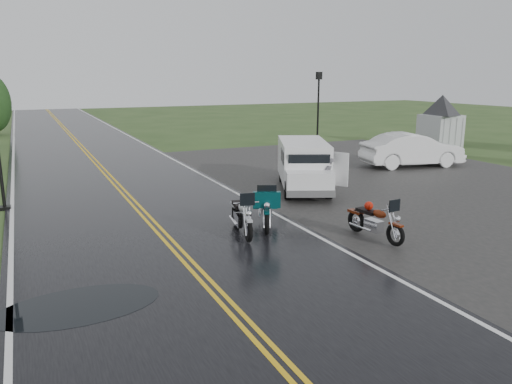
{
  "coord_description": "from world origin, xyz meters",
  "views": [
    {
      "loc": [
        -3.28,
        -10.9,
        4.34
      ],
      "look_at": [
        2.8,
        2.0,
        1.0
      ],
      "focal_mm": 35.0,
      "sensor_mm": 36.0,
      "label": 1
    }
  ],
  "objects_px": {
    "motorcycle_teal": "(267,213)",
    "sedan_white": "(412,150)",
    "van_white": "(288,174)",
    "visitor_center": "(442,108)",
    "lamp_post_far_right": "(318,111)",
    "motorcycle_silver": "(248,221)",
    "person_at_van": "(329,179)",
    "motorcycle_red": "(396,226)"
  },
  "relations": [
    {
      "from": "person_at_van",
      "to": "lamp_post_far_right",
      "type": "relative_size",
      "value": 0.32
    },
    {
      "from": "van_white",
      "to": "person_at_van",
      "type": "distance_m",
      "value": 1.49
    },
    {
      "from": "van_white",
      "to": "sedan_white",
      "type": "distance_m",
      "value": 9.22
    },
    {
      "from": "visitor_center",
      "to": "person_at_van",
      "type": "xyz_separation_m",
      "value": [
        -13.48,
        -8.22,
        -1.65
      ]
    },
    {
      "from": "visitor_center",
      "to": "person_at_van",
      "type": "bearing_deg",
      "value": -148.63
    },
    {
      "from": "motorcycle_teal",
      "to": "sedan_white",
      "type": "height_order",
      "value": "sedan_white"
    },
    {
      "from": "van_white",
      "to": "motorcycle_red",
      "type": "bearing_deg",
      "value": -65.61
    },
    {
      "from": "visitor_center",
      "to": "sedan_white",
      "type": "distance_m",
      "value": 7.83
    },
    {
      "from": "person_at_van",
      "to": "sedan_white",
      "type": "height_order",
      "value": "sedan_white"
    },
    {
      "from": "motorcycle_teal",
      "to": "person_at_van",
      "type": "bearing_deg",
      "value": 61.35
    },
    {
      "from": "visitor_center",
      "to": "motorcycle_teal",
      "type": "xyz_separation_m",
      "value": [
        -17.42,
        -11.17,
        -1.71
      ]
    },
    {
      "from": "motorcycle_teal",
      "to": "motorcycle_red",
      "type": "bearing_deg",
      "value": -16.6
    },
    {
      "from": "person_at_van",
      "to": "lamp_post_far_right",
      "type": "bearing_deg",
      "value": -143.69
    },
    {
      "from": "motorcycle_teal",
      "to": "person_at_van",
      "type": "distance_m",
      "value": 4.92
    },
    {
      "from": "motorcycle_red",
      "to": "lamp_post_far_right",
      "type": "distance_m",
      "value": 17.86
    },
    {
      "from": "van_white",
      "to": "visitor_center",
      "type": "bearing_deg",
      "value": 51.69
    },
    {
      "from": "motorcycle_teal",
      "to": "lamp_post_far_right",
      "type": "distance_m",
      "value": 17.25
    },
    {
      "from": "motorcycle_teal",
      "to": "lamp_post_far_right",
      "type": "height_order",
      "value": "lamp_post_far_right"
    },
    {
      "from": "motorcycle_teal",
      "to": "lamp_post_far_right",
      "type": "xyz_separation_m",
      "value": [
        10.25,
        13.78,
        1.61
      ]
    },
    {
      "from": "van_white",
      "to": "sedan_white",
      "type": "height_order",
      "value": "van_white"
    },
    {
      "from": "visitor_center",
      "to": "motorcycle_silver",
      "type": "relative_size",
      "value": 7.34
    },
    {
      "from": "visitor_center",
      "to": "lamp_post_far_right",
      "type": "relative_size",
      "value": 3.48
    },
    {
      "from": "motorcycle_red",
      "to": "person_at_van",
      "type": "bearing_deg",
      "value": 69.41
    },
    {
      "from": "motorcycle_teal",
      "to": "sedan_white",
      "type": "relative_size",
      "value": 0.48
    },
    {
      "from": "van_white",
      "to": "sedan_white",
      "type": "xyz_separation_m",
      "value": [
        8.63,
        3.24,
        -0.15
      ]
    },
    {
      "from": "motorcycle_silver",
      "to": "person_at_van",
      "type": "distance_m",
      "value": 5.71
    },
    {
      "from": "motorcycle_red",
      "to": "motorcycle_silver",
      "type": "distance_m",
      "value": 3.79
    },
    {
      "from": "person_at_van",
      "to": "sedan_white",
      "type": "distance_m",
      "value": 8.16
    },
    {
      "from": "motorcycle_teal",
      "to": "person_at_van",
      "type": "height_order",
      "value": "person_at_van"
    },
    {
      "from": "van_white",
      "to": "person_at_van",
      "type": "xyz_separation_m",
      "value": [
        1.38,
        -0.52,
        -0.2
      ]
    },
    {
      "from": "visitor_center",
      "to": "van_white",
      "type": "distance_m",
      "value": 16.81
    },
    {
      "from": "lamp_post_far_right",
      "to": "sedan_white",
      "type": "bearing_deg",
      "value": -82.45
    },
    {
      "from": "motorcycle_red",
      "to": "lamp_post_far_right",
      "type": "bearing_deg",
      "value": 58.64
    },
    {
      "from": "motorcycle_red",
      "to": "sedan_white",
      "type": "distance_m",
      "value": 12.42
    },
    {
      "from": "motorcycle_teal",
      "to": "motorcycle_silver",
      "type": "bearing_deg",
      "value": -128.76
    },
    {
      "from": "visitor_center",
      "to": "sedan_white",
      "type": "xyz_separation_m",
      "value": [
        -6.24,
        -4.47,
        -1.6
      ]
    },
    {
      "from": "visitor_center",
      "to": "sedan_white",
      "type": "height_order",
      "value": "visitor_center"
    },
    {
      "from": "motorcycle_red",
      "to": "van_white",
      "type": "bearing_deg",
      "value": 84.33
    },
    {
      "from": "person_at_van",
      "to": "motorcycle_red",
      "type": "bearing_deg",
      "value": 51.67
    },
    {
      "from": "motorcycle_silver",
      "to": "sedan_white",
      "type": "relative_size",
      "value": 0.45
    },
    {
      "from": "sedan_white",
      "to": "van_white",
      "type": "bearing_deg",
      "value": 122.09
    },
    {
      "from": "van_white",
      "to": "motorcycle_silver",
      "type": "bearing_deg",
      "value": -106.3
    }
  ]
}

